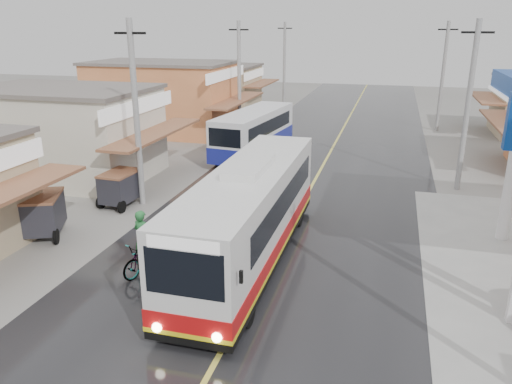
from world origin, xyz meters
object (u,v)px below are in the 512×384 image
at_px(coach_bus, 250,214).
at_px(second_bus, 254,132).
at_px(tricycle_far, 120,186).
at_px(cyclist, 146,252).
at_px(tricycle_near, 42,213).

xyz_separation_m(coach_bus, second_bus, (-3.76, 13.96, -0.19)).
xyz_separation_m(coach_bus, tricycle_far, (-7.10, 3.71, -0.79)).
height_order(cyclist, tricycle_far, cyclist).
bearing_deg(coach_bus, cyclist, -148.35).
xyz_separation_m(cyclist, tricycle_near, (-5.21, 1.71, 0.21)).
bearing_deg(second_bus, coach_bus, -67.93).
relative_size(tricycle_near, tricycle_far, 1.13).
distance_m(cyclist, tricycle_near, 5.48).
bearing_deg(second_bus, cyclist, -80.18).
distance_m(second_bus, tricycle_near, 14.77).
distance_m(second_bus, cyclist, 15.83).
bearing_deg(cyclist, coach_bus, 50.13).
bearing_deg(tricycle_far, second_bus, 75.15).
xyz_separation_m(tricycle_near, tricycle_far, (1.09, 3.83, -0.05)).
bearing_deg(coach_bus, second_bus, 105.15).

